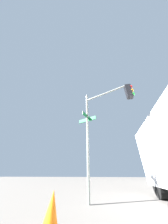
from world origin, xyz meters
The scene contains 2 objects.
traffic_signal_near centered at (-6.79, -6.06, 3.85)m, with size 1.55×3.04×5.49m.
traffic_cone centered at (-5.08, -7.71, 0.34)m, with size 0.36×0.36×0.68m, color orange.
Camera 1 is at (-2.03, -6.40, 1.01)m, focal length 16.42 mm.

